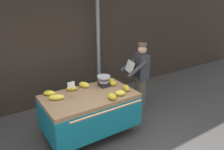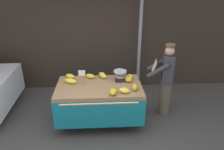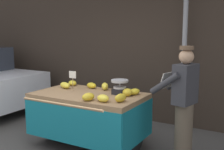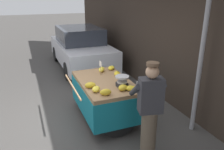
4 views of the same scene
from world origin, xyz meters
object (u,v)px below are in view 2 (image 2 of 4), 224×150
Objects in this scene: banana_bunch_3 at (130,77)px; banana_bunch_8 at (90,76)px; banana_bunch_4 at (102,75)px; banana_bunch_6 at (113,92)px; banana_cart at (99,95)px; street_pole at (140,37)px; vendor_person at (166,80)px; banana_bunch_5 at (128,79)px; banana_bunch_1 at (135,87)px; banana_bunch_7 at (70,76)px; price_sign at (82,74)px; banana_bunch_0 at (124,90)px; weighing_scale at (120,76)px; banana_bunch_2 at (70,81)px.

banana_bunch_3 and banana_bunch_8 have the same top height.
banana_bunch_4 reaches higher than banana_bunch_6.
street_pole is at bearing 54.41° from banana_cart.
vendor_person is (0.39, -1.31, -0.67)m from street_pole.
banana_bunch_6 is at bearing -123.58° from banana_bunch_5.
vendor_person is (0.81, -0.05, -0.08)m from banana_bunch_3.
banana_bunch_1 is 0.53m from banana_bunch_3.
banana_bunch_3 reaches higher than banana_bunch_7.
banana_bunch_0 is (0.84, -0.38, -0.20)m from price_sign.
vendor_person reaches higher than banana_bunch_0.
price_sign is (-0.81, -0.18, 0.13)m from weighing_scale.
banana_bunch_1 reaches higher than banana_bunch_6.
banana_bunch_3 is 1.00× the size of banana_bunch_5.
banana_bunch_5 is 1.31m from banana_bunch_7.
banana_bunch_8 is (-0.69, 0.73, -0.00)m from banana_bunch_0.
vendor_person reaches higher than banana_bunch_3.
weighing_scale is 0.82× the size of price_sign.
banana_bunch_5 is at bearing -15.33° from banana_bunch_8.
weighing_scale is at bearing -115.82° from street_pole.
vendor_person is at bearing 31.48° from banana_bunch_1.
banana_bunch_2 is at bearing 148.24° from banana_bunch_6.
banana_bunch_8 is at bearing 179.81° from banana_bunch_4.
banana_bunch_3 is at bearing 176.58° from vendor_person.
banana_bunch_2 is 1.44× the size of banana_bunch_5.
banana_bunch_5 is at bearing 102.25° from banana_bunch_1.
banana_bunch_4 is (-0.61, 0.09, 0.01)m from banana_bunch_3.
street_pole reaches higher than banana_bunch_6.
weighing_scale is at bearing -10.35° from banana_bunch_7.
street_pole is at bearing 48.65° from banana_bunch_4.
banana_bunch_4 is at bearing 103.59° from banana_bunch_6.
banana_bunch_1 is 1.52m from banana_bunch_7.
street_pole is 1.70× the size of banana_cart.
vendor_person is (1.85, 0.21, -0.28)m from price_sign.
banana_bunch_4 is 0.28m from banana_bunch_8.
weighing_scale is 1.36× the size of banana_bunch_0.
banana_bunch_1 reaches higher than banana_bunch_0.
vendor_person is (1.42, -0.14, -0.10)m from banana_bunch_4.
banana_bunch_6 is at bearing -121.39° from banana_bunch_3.
banana_bunch_2 is (-1.72, -1.41, -0.58)m from street_pole.
street_pole is 9.09× the size of price_sign.
banana_bunch_6 is at bearing -31.76° from banana_bunch_2.
street_pole is 14.37× the size of banana_bunch_8.
banana_bunch_7 is at bearing 154.59° from banana_bunch_1.
banana_bunch_0 is (0.49, -0.35, 0.29)m from banana_cart.
banana_bunch_5 is at bearing 6.92° from price_sign.
banana_bunch_4 reaches higher than banana_bunch_3.
banana_bunch_4 is at bearing -2.80° from banana_bunch_7.
banana_bunch_6 is 0.91m from banana_bunch_8.
banana_bunch_5 is at bearing 74.20° from banana_bunch_0.
banana_cart is 0.62m from weighing_scale.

